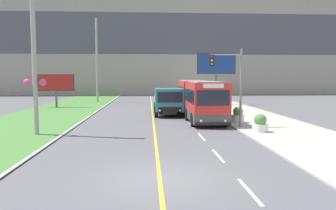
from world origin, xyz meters
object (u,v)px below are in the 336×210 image
traffic_light_mast (231,78)px  utility_pole_far (97,60)px  billboard_large (216,65)px  planter_round_second (238,115)px  car_distant (179,98)px  billboard_small (56,84)px  planter_round_third (225,110)px  utility_pole_near (34,48)px  city_bus (199,99)px  planter_round_near (260,124)px  planter_round_far (214,105)px  dump_truck (168,102)px

traffic_light_mast → utility_pole_far: bearing=118.6°
billboard_large → traffic_light_mast: bearing=-98.5°
planter_round_second → traffic_light_mast: bearing=-117.4°
car_distant → utility_pole_far: 12.52m
utility_pole_far → billboard_large: bearing=-18.9°
billboard_small → planter_round_third: bearing=-28.6°
utility_pole_far → utility_pole_near: bearing=-89.5°
utility_pole_near → utility_pole_far: utility_pole_far is taller
planter_round_third → billboard_large: bearing=82.0°
utility_pole_near → traffic_light_mast: 12.83m
city_bus → planter_round_near: (2.68, -7.65, -1.04)m
city_bus → utility_pole_near: size_ratio=1.09×
planter_round_third → city_bus: bearing=-157.1°
utility_pole_near → utility_pole_far: 25.45m
planter_round_near → billboard_large: bearing=86.1°
planter_round_third → utility_pole_far: bearing=129.2°
city_bus → planter_round_far: bearing=66.0°
utility_pole_near → planter_round_far: size_ratio=9.64×
utility_pole_far → traffic_light_mast: size_ratio=2.11×
planter_round_near → planter_round_third: size_ratio=0.99×
utility_pole_near → billboard_small: (-3.75, 17.98, -2.54)m
car_distant → utility_pole_far: utility_pole_far is taller
dump_truck → utility_pole_near: utility_pole_near is taller
billboard_small → planter_round_far: bearing=-16.5°
utility_pole_far → billboard_large: (15.46, -5.29, -0.87)m
utility_pole_near → planter_round_near: (13.85, -0.19, -4.69)m
traffic_light_mast → planter_round_far: bearing=84.6°
billboard_large → planter_round_second: bearing=-95.8°
dump_truck → car_distant: (2.14, 13.04, -0.58)m
city_bus → utility_pole_far: bearing=122.3°
utility_pole_near → planter_round_far: utility_pole_near is taller
billboard_small → planter_round_near: size_ratio=3.63×
city_bus → billboard_large: bearing=72.2°
utility_pole_near → traffic_light_mast: (12.54, 2.04, -1.79)m
dump_truck → planter_round_far: (4.93, 3.58, -0.68)m
billboard_large → planter_round_near: billboard_large is taller
utility_pole_near → billboard_small: bearing=101.8°
dump_truck → traffic_light_mast: 8.50m
planter_round_far → traffic_light_mast: bearing=-95.4°
planter_round_third → planter_round_far: 4.34m
city_bus → traffic_light_mast: (1.37, -5.42, 1.86)m
city_bus → utility_pole_near: (-11.17, -7.46, 3.65)m
planter_round_near → planter_round_second: size_ratio=0.96×
planter_round_third → dump_truck: bearing=171.2°
billboard_large → planter_round_second: billboard_large is taller
planter_round_third → planter_round_far: size_ratio=0.98×
dump_truck → planter_round_near: dump_truck is taller
car_distant → traffic_light_mast: bearing=-85.0°
utility_pole_near → planter_round_third: size_ratio=9.79×
traffic_light_mast → billboard_small: traffic_light_mast is taller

